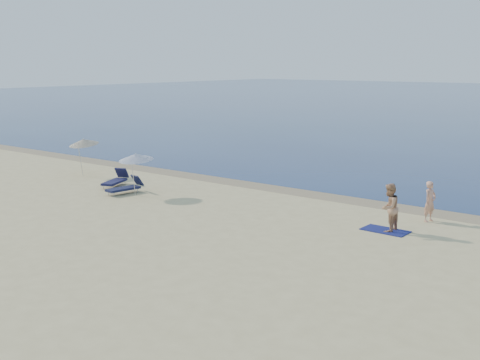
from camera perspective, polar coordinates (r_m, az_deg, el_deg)
wet_sand_strip at (r=27.45m, az=10.19°, el=-1.82°), size 240.00×1.60×0.00m
person_left at (r=24.29m, az=17.57°, el=-1.96°), size 0.52×0.66×1.58m
person_right at (r=22.42m, az=13.96°, el=-2.56°), size 0.69×0.88×1.78m
beach_towel at (r=22.69m, az=13.61°, el=-4.67°), size 1.70×0.98×0.03m
umbrella_near at (r=28.00m, az=-9.85°, el=2.17°), size 1.75×1.77×2.06m
umbrella_far at (r=33.58m, az=-14.61°, el=3.51°), size 1.65×1.68×2.14m
lounger_left at (r=30.49m, az=-11.70°, el=-0.02°), size 1.26×1.97×0.83m
lounger_right at (r=28.72m, az=-10.79°, el=-0.68°), size 0.85×1.88×0.80m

